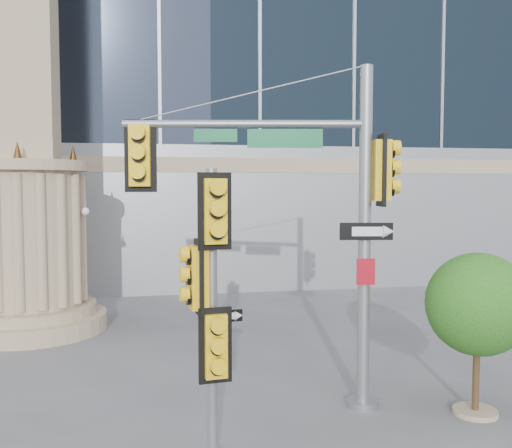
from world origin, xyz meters
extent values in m
plane|color=#545456|center=(0.00, 0.00, 0.00)|extent=(120.00, 120.00, 0.00)
cylinder|color=tan|center=(-6.00, 9.00, 0.25)|extent=(4.40, 4.40, 0.50)
cylinder|color=tan|center=(-6.00, 9.00, 0.65)|extent=(3.80, 3.80, 0.30)
cylinder|color=tan|center=(-6.00, 9.00, 2.80)|extent=(3.00, 3.00, 4.00)
cylinder|color=tan|center=(-6.00, 9.00, 4.95)|extent=(3.50, 3.50, 0.30)
cone|color=#472D14|center=(-4.70, 9.00, 5.35)|extent=(0.24, 0.24, 0.50)
cylinder|color=slate|center=(1.61, 1.50, 0.07)|extent=(0.62, 0.62, 0.13)
cylinder|color=slate|center=(1.61, 1.50, 3.32)|extent=(0.24, 0.24, 6.65)
cylinder|color=slate|center=(-0.68, 1.92, 5.54)|extent=(4.60, 1.00, 0.16)
cube|color=#0B5E30|center=(0.08, 1.76, 5.26)|extent=(1.42, 0.30, 0.35)
cube|color=yellow|center=(-2.64, 2.28, 4.93)|extent=(0.66, 0.42, 1.38)
cube|color=yellow|center=(1.91, 1.44, 4.65)|extent=(0.42, 0.66, 1.38)
cube|color=black|center=(1.58, 1.35, 3.49)|extent=(1.01, 0.22, 0.33)
cube|color=#A60F1C|center=(1.58, 1.35, 2.71)|extent=(0.35, 0.10, 0.51)
cylinder|color=slate|center=(-1.56, -0.25, 2.31)|extent=(0.17, 0.17, 4.63)
cube|color=yellow|center=(-1.54, -0.46, 3.98)|extent=(0.53, 0.31, 1.16)
cube|color=yellow|center=(-1.76, -0.28, 2.96)|extent=(0.31, 0.53, 1.16)
cube|color=yellow|center=(-1.54, -0.46, 1.94)|extent=(0.53, 0.31, 1.16)
cube|color=black|center=(-1.38, -0.35, 2.36)|extent=(0.57, 0.09, 0.19)
cylinder|color=tan|center=(3.59, 0.74, 0.05)|extent=(0.83, 0.83, 0.09)
cylinder|color=#382314|center=(3.59, 0.74, 0.83)|extent=(0.13, 0.13, 1.67)
sphere|color=#155D17|center=(3.59, 0.74, 2.13)|extent=(1.95, 1.95, 1.95)
sphere|color=#155D17|center=(4.01, 0.98, 1.85)|extent=(1.20, 1.20, 1.20)
sphere|color=#155D17|center=(3.26, 0.51, 1.90)|extent=(1.02, 1.02, 1.02)
camera|label=1|loc=(-2.51, -8.91, 4.35)|focal=40.00mm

